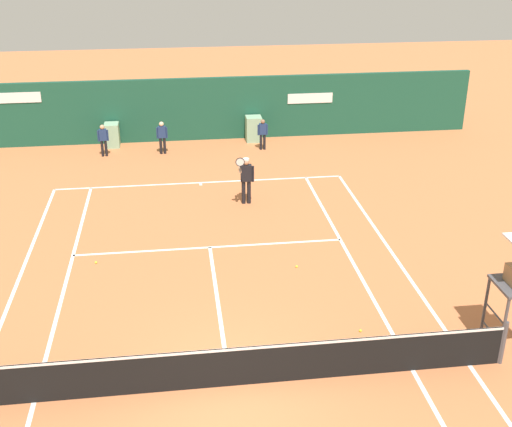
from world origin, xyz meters
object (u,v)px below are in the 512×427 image
Objects in this scene: ball_kid_right_post at (162,135)px; tennis_ball_near_service_line at (360,331)px; player_on_baseline at (246,177)px; tennis_ball_by_sideline at (297,266)px; ball_kid_centre_post at (263,132)px; ball_kid_left_post at (103,138)px; tennis_ball_mid_court at (96,262)px.

ball_kid_right_post is 14.45m from tennis_ball_near_service_line.
player_on_baseline reaches higher than tennis_ball_by_sideline.
ball_kid_centre_post is 10.41m from tennis_ball_by_sideline.
ball_kid_right_post reaches higher than ball_kid_centre_post.
player_on_baseline reaches higher than tennis_ball_near_service_line.
tennis_ball_by_sideline is at bearing 103.57° from player_on_baseline.
ball_kid_centre_post is 13.69m from tennis_ball_near_service_line.
ball_kid_centre_post is at bearing 172.70° from ball_kid_left_post.
tennis_ball_by_sideline is (6.12, -10.37, -0.74)m from ball_kid_left_post.
ball_kid_right_post is 20.27× the size of tennis_ball_near_service_line.
ball_kid_left_post is 15.39m from tennis_ball_near_service_line.
player_on_baseline is at bearing 77.06° from ball_kid_centre_post.
ball_kid_right_post is at bearing 78.51° from tennis_ball_mid_court.
ball_kid_right_post is 9.62m from tennis_ball_mid_court.
ball_kid_left_post is (-5.24, 5.67, -0.22)m from player_on_baseline.
ball_kid_left_post is 19.71× the size of tennis_ball_by_sideline.
tennis_ball_near_service_line is (7.04, -13.66, -0.74)m from ball_kid_left_post.
ball_kid_left_post is at bearing 92.96° from tennis_ball_mid_court.
ball_kid_centre_post is (1.37, 5.67, -0.23)m from player_on_baseline.
tennis_ball_by_sideline is (0.88, -4.71, -0.96)m from player_on_baseline.
ball_kid_right_post is (2.40, 0.00, 0.02)m from ball_kid_left_post.
ball_kid_right_post is at bearing 172.70° from ball_kid_left_post.
ball_kid_centre_post is at bearing 87.31° from tennis_ball_by_sideline.
ball_kid_right_post is 20.27× the size of tennis_ball_by_sideline.
ball_kid_left_post is at bearing 120.54° from tennis_ball_by_sideline.
ball_kid_left_post is 19.71× the size of tennis_ball_near_service_line.
tennis_ball_mid_court is (-6.55, 4.27, 0.00)m from tennis_ball_near_service_line.
tennis_ball_near_service_line is 7.82m from tennis_ball_mid_court.
tennis_ball_mid_court is at bearing 41.10° from player_on_baseline.
ball_kid_left_post reaches higher than tennis_ball_near_service_line.
ball_kid_centre_post is 4.21m from ball_kid_right_post.
tennis_ball_near_service_line is at bearing -33.06° from tennis_ball_mid_court.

